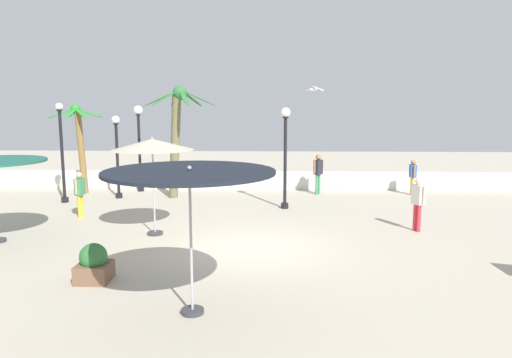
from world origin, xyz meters
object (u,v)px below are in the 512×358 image
Objects in this scene: lamp_post_2 at (117,151)px; guest_0 at (80,190)px; lamp_post_0 at (62,151)px; palm_tree_0 at (177,128)px; palm_tree_1 at (79,135)px; seagull_0 at (314,89)px; guest_3 at (318,170)px; patio_umbrella_0 at (152,145)px; patio_umbrella_2 at (190,176)px; lamp_post_1 at (285,148)px; planter at (94,264)px; guest_2 at (418,199)px; lamp_post_3 at (139,136)px; guest_1 at (413,174)px.

guest_0 is (-0.17, -3.52, -1.02)m from lamp_post_2.
palm_tree_0 is at bearing 15.14° from lamp_post_0.
seagull_0 is at bearing -11.29° from palm_tree_1.
guest_3 is (5.92, 0.91, -1.83)m from palm_tree_0.
guest_3 is at bearing 50.84° from patio_umbrella_0.
lamp_post_1 reaches higher than patio_umbrella_2.
lamp_post_0 is 10.11m from seagull_0.
planter is (-2.42, 1.54, -2.18)m from patio_umbrella_2.
guest_0 is at bearing -161.83° from seagull_0.
lamp_post_0 is at bearing 162.69° from guest_2.
patio_umbrella_0 reaches higher than patio_umbrella_2.
lamp_post_3 is (-4.48, 12.59, -0.08)m from patio_umbrella_2.
patio_umbrella_0 is 0.78× the size of lamp_post_1.
palm_tree_1 is 2.23× the size of guest_3.
lamp_post_3 is (-6.41, 3.42, 0.20)m from lamp_post_1.
lamp_post_0 is 3.52m from lamp_post_3.
palm_tree_0 reaches higher than patio_umbrella_0.
lamp_post_1 is 8.99m from planter.
lamp_post_1 is 4.41× the size of planter.
guest_1 is at bearing 46.82° from planter.
patio_umbrella_0 is 0.63× the size of palm_tree_0.
patio_umbrella_2 is 13.98m from palm_tree_1.
guest_2 is at bearing 45.70° from patio_umbrella_2.
guest_3 is at bearing 8.73° from palm_tree_0.
planter is (4.40, -8.45, -1.69)m from lamp_post_0.
palm_tree_0 is 4.95m from guest_0.
palm_tree_1 is 3.28× the size of seagull_0.
palm_tree_1 is 14.57m from guest_1.
guest_0 is 0.90× the size of guest_3.
lamp_post_2 is at bearing 173.86° from seagull_0.
palm_tree_1 reaches higher than patio_umbrella_2.
lamp_post_2 is at bearing 114.29° from patio_umbrella_2.
patio_umbrella_2 is 9.18m from guest_0.
lamp_post_1 is at bearing 78.12° from patio_umbrella_2.
guest_0 is (-0.64, -5.14, -1.53)m from lamp_post_3.
lamp_post_3 is 11.44m from planter.
lamp_post_1 is (8.91, -2.94, -0.29)m from palm_tree_1.
lamp_post_2 is (-4.95, 10.97, -0.59)m from patio_umbrella_2.
guest_1 is (9.99, 0.95, -1.98)m from palm_tree_0.
patio_umbrella_2 is 14.34m from guest_1.
guest_0 is 1.04× the size of guest_1.
patio_umbrella_0 is 6.37m from lamp_post_2.
patio_umbrella_2 is at bearing -70.43° from lamp_post_3.
lamp_post_3 is at bearing 108.69° from patio_umbrella_0.
lamp_post_0 is at bearing 174.65° from lamp_post_1.
palm_tree_0 is at bearing -35.71° from lamp_post_3.
lamp_post_2 is at bearing -106.30° from lamp_post_3.
lamp_post_1 is 7.12m from lamp_post_2.
guest_0 is 0.95× the size of guest_2.
lamp_post_3 reaches higher than patio_umbrella_0.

